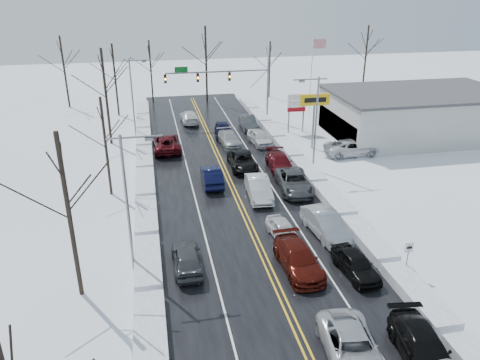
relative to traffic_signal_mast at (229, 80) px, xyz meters
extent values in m
plane|color=white|center=(-3.45, -27.99, -5.48)|extent=(160.00, 160.00, 0.00)
cube|color=black|center=(-3.45, -25.99, -5.47)|extent=(14.00, 84.00, 0.01)
cube|color=white|center=(-11.05, -25.99, -5.48)|extent=(1.68, 72.00, 0.71)
cube|color=white|center=(4.15, -25.99, -5.48)|extent=(1.68, 72.00, 0.71)
cylinder|color=slate|center=(5.05, 0.01, -1.48)|extent=(0.24, 0.24, 8.00)
cylinder|color=slate|center=(-1.45, 0.01, 1.02)|extent=(13.00, 0.18, 0.18)
cylinder|color=slate|center=(3.85, 0.01, -0.08)|extent=(2.33, 0.10, 2.33)
cube|color=#0C591E|center=(-5.95, 0.01, 1.42)|extent=(1.60, 0.08, 0.70)
cube|color=black|center=(0.05, 0.01, 0.37)|extent=(0.32, 0.25, 1.05)
sphere|color=#3F0705|center=(0.05, -0.15, 0.67)|extent=(0.20, 0.20, 0.20)
sphere|color=orange|center=(0.05, -0.15, 0.37)|extent=(0.22, 0.22, 0.22)
sphere|color=black|center=(0.05, -0.15, 0.07)|extent=(0.20, 0.20, 0.20)
cube|color=black|center=(-3.95, 0.01, 0.37)|extent=(0.32, 0.25, 1.05)
sphere|color=#3F0705|center=(-3.95, -0.15, 0.67)|extent=(0.20, 0.20, 0.20)
sphere|color=orange|center=(-3.95, -0.15, 0.37)|extent=(0.22, 0.22, 0.22)
sphere|color=black|center=(-3.95, -0.15, 0.07)|extent=(0.20, 0.20, 0.20)
cube|color=black|center=(-7.95, 0.01, 0.37)|extent=(0.32, 0.25, 1.05)
sphere|color=#3F0705|center=(-7.95, -0.15, 0.67)|extent=(0.20, 0.20, 0.20)
sphere|color=orange|center=(-7.95, -0.15, 0.37)|extent=(0.22, 0.22, 0.22)
sphere|color=black|center=(-7.95, -0.15, 0.07)|extent=(0.20, 0.20, 0.20)
cylinder|color=slate|center=(7.05, -11.99, -2.68)|extent=(0.20, 0.20, 5.60)
cube|color=#EBB20C|center=(7.05, -11.99, -0.08)|extent=(3.20, 0.30, 1.20)
cube|color=black|center=(7.05, -12.16, -0.08)|extent=(2.40, 0.04, 0.50)
cylinder|color=slate|center=(6.15, -5.99, -3.48)|extent=(0.16, 0.16, 4.00)
cylinder|color=slate|center=(7.95, -5.99, -3.48)|extent=(0.16, 0.16, 4.00)
cube|color=white|center=(7.05, -5.99, -1.18)|extent=(2.20, 0.22, 0.70)
cube|color=white|center=(7.05, -5.99, -1.98)|extent=(2.20, 0.22, 0.70)
cube|color=#9D0C13|center=(7.05, -5.99, -2.68)|extent=(2.20, 0.22, 0.50)
cylinder|color=slate|center=(4.75, -35.99, -4.38)|extent=(0.08, 0.08, 2.20)
cube|color=white|center=(4.75, -35.99, -3.48)|extent=(0.55, 0.05, 0.70)
cube|color=black|center=(4.75, -36.03, -3.48)|extent=(0.35, 0.02, 0.15)
cylinder|color=silver|center=(11.55, 2.01, -0.48)|extent=(0.14, 0.14, 10.00)
cube|color=beige|center=(20.55, -9.99, -2.98)|extent=(20.00, 12.00, 5.00)
cube|color=#262628|center=(10.60, -9.99, -3.88)|extent=(0.10, 11.00, 2.80)
cube|color=#3F3F42|center=(20.55, -9.99, -0.33)|extent=(20.40, 12.40, 0.30)
cylinder|color=slate|center=(5.05, -17.99, -0.98)|extent=(0.18, 0.18, 9.00)
cylinder|color=slate|center=(4.25, -17.99, 3.32)|extent=(3.20, 0.12, 0.12)
cube|color=slate|center=(3.45, -17.99, 3.17)|extent=(0.50, 0.25, 0.18)
cylinder|color=slate|center=(-11.95, -31.99, -0.98)|extent=(0.18, 0.18, 9.00)
cylinder|color=slate|center=(-11.15, -31.99, 3.32)|extent=(3.20, 0.12, 0.12)
cube|color=slate|center=(-10.35, -31.99, 3.17)|extent=(0.50, 0.25, 0.18)
cylinder|color=slate|center=(-11.95, -3.99, -0.98)|extent=(0.18, 0.18, 9.00)
cylinder|color=slate|center=(-11.15, -3.99, 3.32)|extent=(3.20, 0.12, 0.12)
cube|color=slate|center=(-10.35, -3.99, 3.17)|extent=(0.50, 0.25, 0.18)
cylinder|color=#2D231C|center=(-14.95, -33.99, -0.48)|extent=(0.27, 0.27, 10.00)
cylinder|color=#2D231C|center=(-13.95, -19.99, -1.23)|extent=(0.23, 0.23, 8.50)
cylinder|color=#2D231C|center=(-14.65, -5.99, -0.23)|extent=(0.28, 0.28, 10.50)
cylinder|color=#2D231C|center=(-14.25, 6.01, -0.73)|extent=(0.25, 0.25, 9.50)
cylinder|color=#2D231C|center=(-21.45, 12.01, -0.48)|extent=(0.27, 0.27, 10.00)
cylinder|color=#2D231C|center=(-9.45, 13.01, -0.98)|extent=(0.24, 0.24, 9.00)
cylinder|color=#2D231C|center=(-1.45, 11.01, 0.02)|extent=(0.29, 0.29, 11.00)
cylinder|color=#2D231C|center=(8.55, 12.51, -1.23)|extent=(0.23, 0.23, 8.50)
cylinder|color=#2D231C|center=(24.55, 13.01, -0.23)|extent=(0.28, 0.28, 10.50)
imported|color=#480F09|center=(-1.65, -34.07, -5.48)|extent=(2.37, 5.46, 1.57)
imported|color=white|center=(-1.50, -30.10, -5.48)|extent=(2.00, 4.04, 1.32)
imported|color=silver|center=(-1.62, -23.08, -5.48)|extent=(2.11, 5.23, 1.69)
imported|color=black|center=(-1.61, -16.26, -5.48)|extent=(2.56, 5.39, 1.48)
imported|color=#999DA1|center=(-1.67, -9.18, -5.48)|extent=(2.38, 5.09, 1.44)
imported|color=black|center=(-1.82, -5.88, -5.48)|extent=(2.30, 4.85, 1.60)
imported|color=black|center=(1.71, -35.27, -5.48)|extent=(2.10, 4.42, 1.46)
imported|color=#999CA0|center=(1.65, -30.23, -5.48)|extent=(2.33, 5.38, 1.72)
imported|color=#414347|center=(1.76, -22.31, -5.48)|extent=(3.17, 6.00, 1.61)
imported|color=#4A090F|center=(1.82, -17.44, -5.48)|extent=(2.41, 5.36, 1.52)
imported|color=silver|center=(1.73, -9.57, -5.48)|extent=(2.34, 4.78, 1.57)
imported|color=#424447|center=(1.71, -3.48, -5.48)|extent=(1.81, 4.86, 1.59)
imported|color=black|center=(-5.12, -19.59, -5.48)|extent=(1.78, 4.89, 1.60)
imported|color=#46090F|center=(-8.61, -9.58, -5.48)|extent=(2.87, 6.09, 1.68)
imported|color=white|center=(-5.15, 0.68, -5.48)|extent=(2.26, 5.24, 1.50)
imported|color=#3C3E41|center=(-8.58, -32.57, -5.48)|extent=(1.84, 4.50, 1.53)
imported|color=silver|center=(10.43, -14.89, -5.48)|extent=(5.83, 2.70, 1.62)
imported|color=#424447|center=(13.75, -11.73, -5.48)|extent=(2.85, 5.77, 1.61)
imported|color=black|center=(11.69, -5.87, -5.48)|extent=(2.09, 4.88, 1.64)
camera|label=1|loc=(-10.24, -58.09, 11.61)|focal=35.00mm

